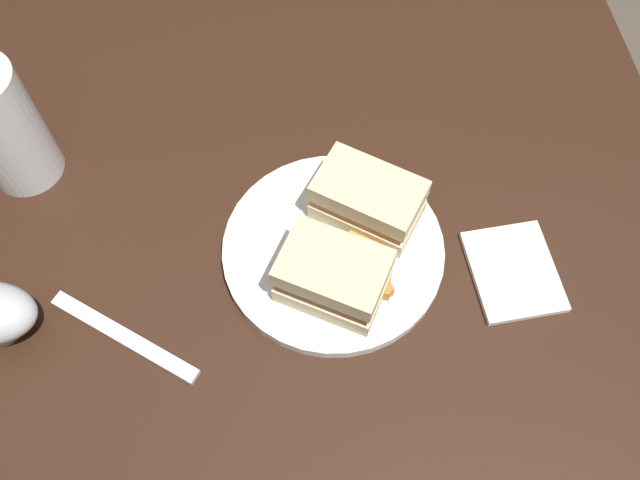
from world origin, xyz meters
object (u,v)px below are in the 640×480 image
(plate, at_px, (333,247))
(sandwich_half_right, at_px, (368,200))
(pint_glass, at_px, (6,133))
(napkin, at_px, (513,271))
(fork, at_px, (124,337))
(sandwich_half_left, at_px, (333,276))

(plate, relative_size, sandwich_half_right, 1.85)
(pint_glass, height_order, napkin, pint_glass)
(napkin, bearing_deg, fork, 93.61)
(plate, distance_m, pint_glass, 0.38)
(sandwich_half_left, distance_m, sandwich_half_right, 0.10)
(sandwich_half_left, height_order, sandwich_half_right, sandwich_half_left)
(plate, relative_size, fork, 1.36)
(napkin, bearing_deg, plate, 75.22)
(fork, bearing_deg, pint_glass, 153.09)
(sandwich_half_right, bearing_deg, sandwich_half_left, 150.56)
(pint_glass, bearing_deg, fork, -152.73)
(pint_glass, bearing_deg, napkin, -110.62)
(sandwich_half_left, distance_m, pint_glass, 0.40)
(plate, relative_size, sandwich_half_left, 1.90)
(pint_glass, distance_m, napkin, 0.58)
(sandwich_half_right, xyz_separation_m, napkin, (-0.08, -0.15, -0.04))
(sandwich_half_left, height_order, pint_glass, pint_glass)
(napkin, bearing_deg, sandwich_half_right, 60.66)
(plate, height_order, sandwich_half_left, sandwich_half_left)
(napkin, bearing_deg, pint_glass, 69.38)
(plate, xyz_separation_m, napkin, (-0.05, -0.19, -0.00))
(pint_glass, distance_m, fork, 0.27)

